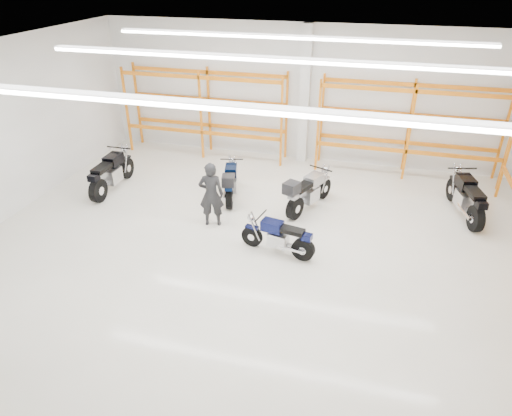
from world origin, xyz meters
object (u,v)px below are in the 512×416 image
(motorcycle_back_c, at_px, (306,193))
(motorcycle_back_a, at_px, (110,174))
(motorcycle_back_b, at_px, (230,183))
(structural_column, at_px, (305,96))
(motorcycle_back_d, at_px, (467,199))
(motorcycle_main, at_px, (281,238))
(standing_man, at_px, (211,194))

(motorcycle_back_c, bearing_deg, motorcycle_back_a, -177.09)
(motorcycle_back_b, bearing_deg, structural_column, 67.22)
(motorcycle_back_b, relative_size, motorcycle_back_d, 0.90)
(motorcycle_back_c, xyz_separation_m, structural_column, (-0.76, 3.62, 1.70))
(motorcycle_back_a, xyz_separation_m, motorcycle_back_b, (3.65, 0.41, -0.02))
(motorcycle_back_a, relative_size, structural_column, 0.52)
(motorcycle_main, height_order, structural_column, structural_column)
(motorcycle_back_c, distance_m, standing_man, 2.67)
(structural_column, bearing_deg, standing_man, -106.75)
(motorcycle_main, bearing_deg, motorcycle_back_d, 34.47)
(motorcycle_main, distance_m, motorcycle_back_d, 5.40)
(motorcycle_back_b, xyz_separation_m, structural_column, (1.48, 3.52, 1.73))
(motorcycle_main, xyz_separation_m, structural_column, (-0.53, 5.88, 1.82))
(motorcycle_back_a, height_order, motorcycle_back_d, same)
(motorcycle_back_b, bearing_deg, standing_man, -91.08)
(motorcycle_back_a, bearing_deg, structural_column, 37.40)
(motorcycle_back_a, height_order, structural_column, structural_column)
(motorcycle_back_b, xyz_separation_m, motorcycle_back_c, (2.24, -0.11, 0.03))
(structural_column, bearing_deg, motorcycle_back_a, -142.60)
(motorcycle_back_c, bearing_deg, motorcycle_back_b, 177.29)
(standing_man, bearing_deg, motorcycle_back_c, -162.28)
(motorcycle_back_b, bearing_deg, motorcycle_back_a, -173.67)
(motorcycle_back_c, xyz_separation_m, standing_man, (-2.27, -1.38, 0.33))
(motorcycle_back_a, relative_size, standing_man, 1.34)
(motorcycle_back_a, distance_m, motorcycle_back_d, 10.17)
(motorcycle_back_b, relative_size, motorcycle_back_c, 0.97)
(motorcycle_back_d, bearing_deg, motorcycle_back_b, -173.87)
(motorcycle_back_b, bearing_deg, motorcycle_main, -49.61)
(motorcycle_back_b, bearing_deg, motorcycle_back_d, 6.13)
(motorcycle_back_c, bearing_deg, structural_column, 101.87)
(motorcycle_back_c, height_order, structural_column, structural_column)
(standing_man, bearing_deg, motorcycle_back_d, -175.02)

